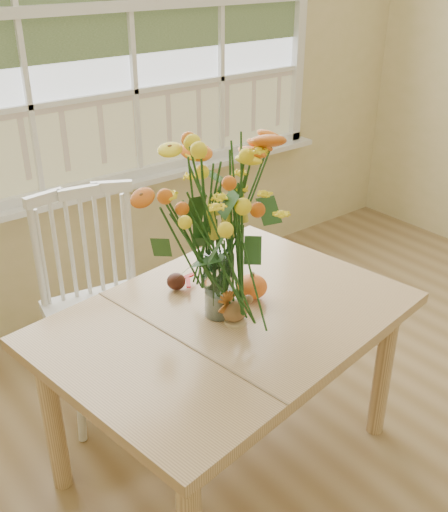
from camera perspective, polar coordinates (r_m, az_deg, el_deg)
wall_back at (r=3.15m, az=-9.06°, el=18.90°), size 4.00×0.02×2.70m
window at (r=3.10m, az=-8.95°, el=22.15°), size 2.42×0.12×1.74m
dining_table at (r=2.14m, az=0.33°, el=-7.63°), size 1.35×1.05×0.66m
windsor_chair at (r=2.55m, az=-12.12°, el=-3.31°), size 0.50×0.48×0.93m
flower_vase at (r=1.93m, az=-0.49°, el=3.05°), size 0.48×0.48×0.57m
pumpkin at (r=2.16m, az=2.67°, el=-3.04°), size 0.11×0.11×0.09m
turkey_figurine at (r=2.02m, az=1.11°, el=-5.22°), size 0.10×0.08×0.12m
dark_gourd at (r=2.22m, az=-4.58°, el=-2.50°), size 0.13×0.10×0.06m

